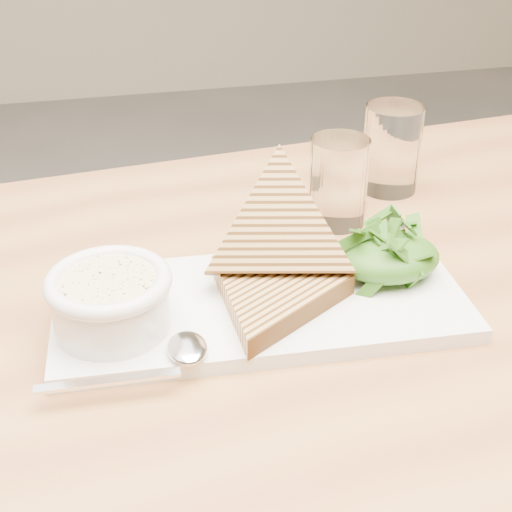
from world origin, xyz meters
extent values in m
cube|color=#AE7740|center=(0.03, 0.02, 0.71)|extent=(1.42, 1.03, 0.04)
cube|color=white|center=(-0.02, 0.08, 0.74)|extent=(0.40, 0.20, 0.02)
cylinder|color=white|center=(-0.16, 0.06, 0.77)|extent=(0.10, 0.10, 0.04)
cylinder|color=beige|center=(-0.16, 0.06, 0.79)|extent=(0.09, 0.09, 0.01)
torus|color=white|center=(-0.16, 0.06, 0.79)|extent=(0.11, 0.11, 0.01)
ellipsoid|color=#19460E|center=(0.11, 0.09, 0.77)|extent=(0.10, 0.08, 0.04)
ellipsoid|color=silver|center=(-0.11, 0.01, 0.75)|extent=(0.04, 0.05, 0.01)
cube|color=silver|center=(-0.17, -0.01, 0.75)|extent=(0.12, 0.01, 0.00)
cylinder|color=white|center=(0.10, 0.24, 0.78)|extent=(0.07, 0.07, 0.10)
cylinder|color=white|center=(0.20, 0.31, 0.79)|extent=(0.07, 0.07, 0.11)
camera|label=1|loc=(-0.16, -0.47, 1.13)|focal=50.00mm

